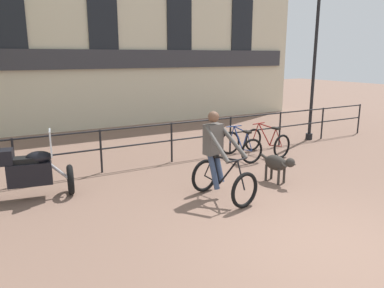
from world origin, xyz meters
The scene contains 9 objects.
ground_plane centered at (0.00, 0.00, 0.00)m, with size 60.00×60.00×0.00m, color #7A5B4C.
canal_railing centered at (0.00, 5.20, 0.71)m, with size 15.05×0.05×1.05m.
building_facade centered at (0.00, 10.99, 4.24)m, with size 18.00×0.72×8.51m.
cyclist_with_bike centered at (-0.34, 2.48, 0.76)m, with size 0.87×1.27×1.70m.
dog centered at (1.28, 2.57, 0.44)m, with size 0.36×0.97×0.63m.
parked_motorcycle centered at (-3.57, 4.20, 0.56)m, with size 1.66×0.87×1.35m.
parked_bicycle_near_lamp centered at (1.75, 4.54, 0.36)m, with size 0.71×1.14×0.86m.
parked_bicycle_mid_left centered at (2.68, 4.54, 0.36)m, with size 0.81×1.19×0.86m.
street_lamp centered at (5.20, 5.34, 2.70)m, with size 0.28×0.28×4.83m.
Camera 1 is at (-4.25, -3.33, 2.75)m, focal length 35.00 mm.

